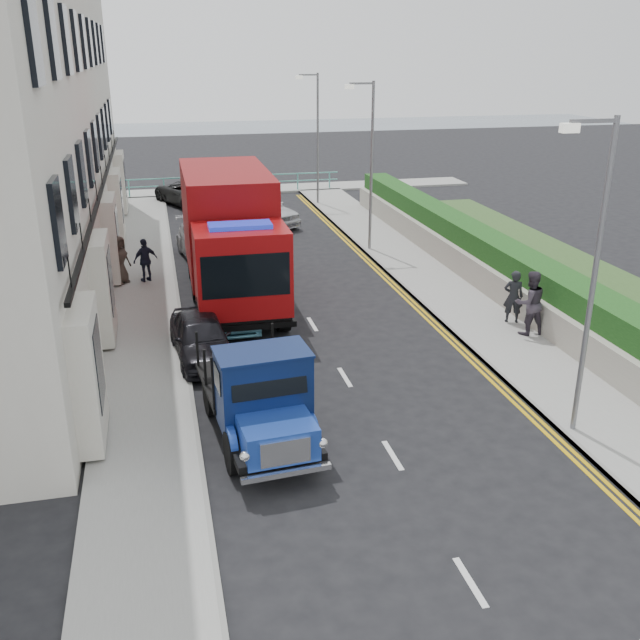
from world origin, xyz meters
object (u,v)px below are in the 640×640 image
at_px(lamp_far, 316,131).
at_px(pedestrian_east_near, 513,297).
at_px(red_lorry, 230,234).
at_px(bedford_lorry, 262,403).
at_px(lamp_near, 591,265).
at_px(lamp_mid, 369,157).
at_px(parked_car_front, 201,337).

distance_m(lamp_far, pedestrian_east_near, 19.82).
distance_m(red_lorry, pedestrian_east_near, 9.54).
height_order(lamp_far, bedford_lorry, lamp_far).
bearing_deg(pedestrian_east_near, bedford_lorry, 52.31).
distance_m(lamp_far, red_lorry, 16.32).
xyz_separation_m(lamp_near, red_lorry, (-6.35, 11.06, -1.68)).
height_order(lamp_mid, parked_car_front, lamp_mid).
relative_size(lamp_near, parked_car_front, 1.85).
bearing_deg(bedford_lorry, red_lorry, 82.43).
height_order(lamp_mid, red_lorry, lamp_mid).
distance_m(lamp_far, bedford_lorry, 26.06).
xyz_separation_m(lamp_mid, pedestrian_east_near, (1.92, -9.49, -3.04)).
distance_m(lamp_far, parked_car_front, 21.58).
height_order(lamp_near, lamp_mid, same).
distance_m(lamp_near, lamp_far, 26.00).
height_order(lamp_far, parked_car_front, lamp_far).
distance_m(lamp_mid, parked_car_front, 12.99).
height_order(lamp_mid, bedford_lorry, lamp_mid).
bearing_deg(lamp_far, lamp_near, -90.00).
bearing_deg(lamp_mid, lamp_far, 90.00).
bearing_deg(lamp_mid, bedford_lorry, -114.50).
xyz_separation_m(lamp_mid, bedford_lorry, (-6.83, -14.98, -2.94)).
height_order(lamp_far, red_lorry, lamp_far).
xyz_separation_m(bedford_lorry, red_lorry, (0.48, 10.04, 1.25)).
xyz_separation_m(lamp_near, bedford_lorry, (-6.83, 1.02, -2.94)).
xyz_separation_m(bedford_lorry, pedestrian_east_near, (8.75, 5.49, -0.10)).
xyz_separation_m(lamp_near, lamp_mid, (0.00, 16.00, 0.00)).
bearing_deg(red_lorry, bedford_lorry, -92.16).
height_order(lamp_near, parked_car_front, lamp_near).
relative_size(lamp_near, lamp_far, 1.00).
bearing_deg(lamp_far, lamp_mid, -90.00).
bearing_deg(bedford_lorry, lamp_far, 69.87).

